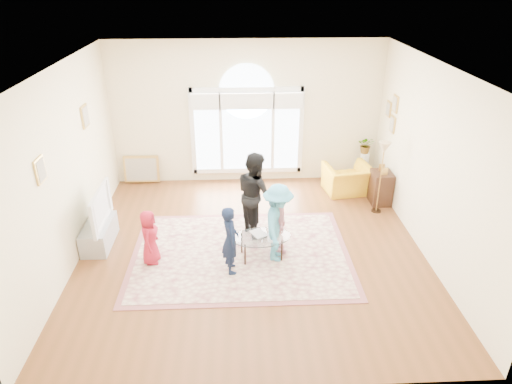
{
  "coord_description": "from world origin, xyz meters",
  "views": [
    {
      "loc": [
        -0.24,
        -6.83,
        4.55
      ],
      "look_at": [
        0.08,
        0.3,
        0.99
      ],
      "focal_mm": 32.0,
      "sensor_mm": 36.0,
      "label": 1
    }
  ],
  "objects_px": {
    "tv_console": "(99,234)",
    "armchair": "(347,179)",
    "coffee_table": "(261,238)",
    "television": "(95,208)",
    "area_rug": "(241,253)"
  },
  "relations": [
    {
      "from": "area_rug",
      "to": "tv_console",
      "type": "distance_m",
      "value": 2.59
    },
    {
      "from": "coffee_table",
      "to": "armchair",
      "type": "distance_m",
      "value": 3.19
    },
    {
      "from": "tv_console",
      "to": "coffee_table",
      "type": "relative_size",
      "value": 0.93
    },
    {
      "from": "tv_console",
      "to": "armchair",
      "type": "relative_size",
      "value": 1.03
    },
    {
      "from": "tv_console",
      "to": "coffee_table",
      "type": "bearing_deg",
      "value": -10.8
    },
    {
      "from": "television",
      "to": "coffee_table",
      "type": "relative_size",
      "value": 1.07
    },
    {
      "from": "tv_console",
      "to": "television",
      "type": "xyz_separation_m",
      "value": [
        0.01,
        -0.0,
        0.54
      ]
    },
    {
      "from": "armchair",
      "to": "coffee_table",
      "type": "bearing_deg",
      "value": 41.46
    },
    {
      "from": "television",
      "to": "coffee_table",
      "type": "bearing_deg",
      "value": -10.83
    },
    {
      "from": "area_rug",
      "to": "coffee_table",
      "type": "relative_size",
      "value": 3.36
    },
    {
      "from": "tv_console",
      "to": "coffee_table",
      "type": "height_order",
      "value": "coffee_table"
    },
    {
      "from": "tv_console",
      "to": "armchair",
      "type": "distance_m",
      "value": 5.29
    },
    {
      "from": "television",
      "to": "armchair",
      "type": "relative_size",
      "value": 1.18
    },
    {
      "from": "area_rug",
      "to": "coffee_table",
      "type": "xyz_separation_m",
      "value": [
        0.36,
        -0.11,
        0.39
      ]
    },
    {
      "from": "area_rug",
      "to": "television",
      "type": "height_order",
      "value": "television"
    }
  ]
}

